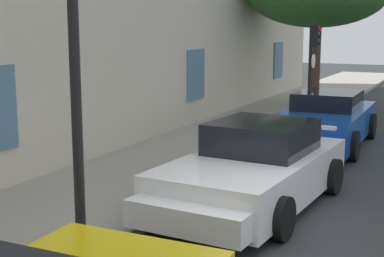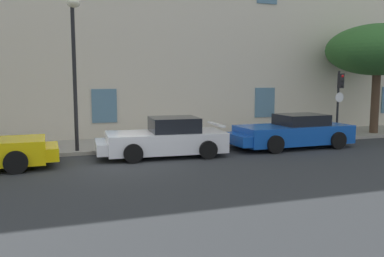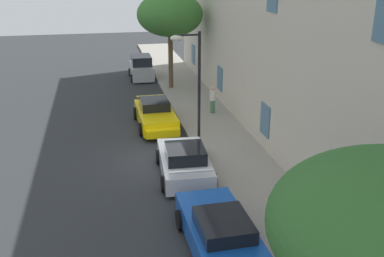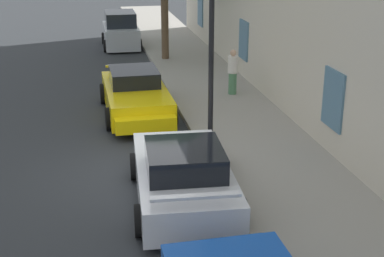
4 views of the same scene
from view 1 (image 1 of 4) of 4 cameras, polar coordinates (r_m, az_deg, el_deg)
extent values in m
plane|color=#2B2D30|center=(8.06, 8.02, -11.79)|extent=(80.00, 80.00, 0.00)
cube|color=gray|center=(9.61, -12.24, -7.81)|extent=(60.00, 3.21, 0.14)
cube|color=slate|center=(16.91, 0.38, 5.46)|extent=(1.10, 0.06, 1.50)
cube|color=slate|center=(24.40, 8.68, 6.82)|extent=(1.10, 0.06, 1.50)
cube|color=white|center=(9.69, 6.25, -4.71)|extent=(4.34, 2.22, 0.71)
cube|color=black|center=(9.83, 7.06, -0.79)|extent=(1.78, 1.67, 0.53)
cube|color=white|center=(8.10, 0.95, -8.31)|extent=(1.38, 1.88, 0.39)
cube|color=white|center=(11.34, 10.22, 0.37)|extent=(0.26, 1.68, 0.06)
cylinder|color=black|center=(8.23, 8.92, -8.93)|extent=(0.67, 0.28, 0.65)
cylinder|color=black|center=(9.06, -2.88, -7.00)|extent=(0.67, 0.28, 0.65)
cylinder|color=black|center=(10.62, 13.96, -4.71)|extent=(0.67, 0.28, 0.65)
cylinder|color=black|center=(11.28, 4.29, -3.55)|extent=(0.67, 0.28, 0.65)
cube|color=#144CB2|center=(14.83, 13.17, 0.42)|extent=(4.71, 2.02, 0.74)
cube|color=black|center=(15.08, 13.54, 2.82)|extent=(1.90, 1.58, 0.44)
cube|color=#144CB2|center=(12.87, 11.26, -1.40)|extent=(1.44, 1.80, 0.40)
cylinder|color=black|center=(13.30, 15.90, -1.71)|extent=(0.70, 0.25, 0.69)
cylinder|color=black|center=(13.71, 7.95, -1.05)|extent=(0.70, 0.25, 0.69)
cylinder|color=black|center=(16.12, 17.56, 0.25)|extent=(0.70, 0.25, 0.69)
cylinder|color=black|center=(16.46, 10.92, 0.75)|extent=(0.70, 0.25, 0.69)
cylinder|color=#473323|center=(20.65, 12.25, 6.48)|extent=(0.40, 0.40, 3.20)
cylinder|color=black|center=(17.98, 11.79, 5.69)|extent=(0.10, 0.10, 3.02)
cube|color=black|center=(17.90, 12.36, 9.05)|extent=(0.22, 0.20, 0.66)
sphere|color=red|center=(17.87, 12.73, 9.71)|extent=(0.12, 0.12, 0.12)
sphere|color=black|center=(17.87, 12.70, 9.03)|extent=(0.12, 0.12, 0.12)
sphere|color=black|center=(17.88, 12.68, 8.36)|extent=(0.12, 0.12, 0.12)
cylinder|color=white|center=(17.94, 12.14, 6.66)|extent=(0.44, 0.02, 0.44)
cylinder|color=black|center=(7.29, -11.83, 8.84)|extent=(0.14, 0.14, 5.44)
camera|label=2|loc=(12.06, 91.39, -1.27)|focal=37.83mm
camera|label=3|loc=(26.36, 27.69, 21.26)|focal=42.09mm
camera|label=4|loc=(19.76, 23.40, 17.13)|focal=51.75mm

